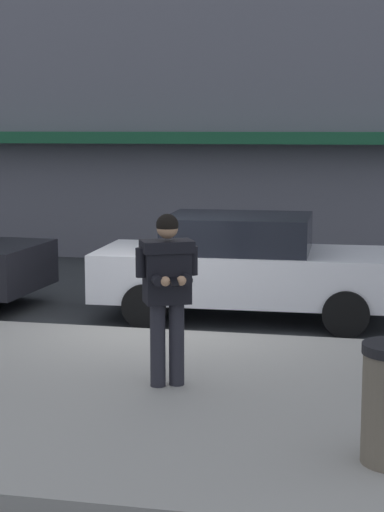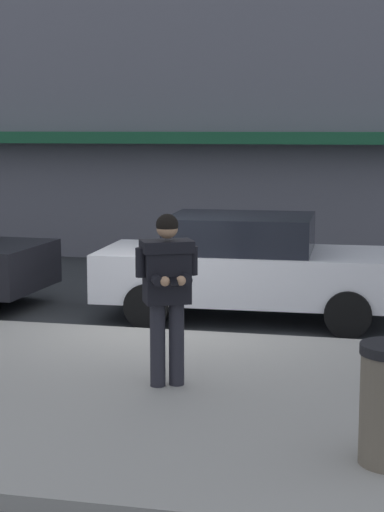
% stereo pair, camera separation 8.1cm
% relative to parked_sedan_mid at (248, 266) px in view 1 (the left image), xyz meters
% --- Properties ---
extents(ground_plane, '(80.00, 80.00, 0.00)m').
position_rel_parked_sedan_mid_xyz_m(ground_plane, '(-1.06, -1.27, -0.79)').
color(ground_plane, '#2B2D30').
extents(sidewalk, '(32.00, 5.30, 0.14)m').
position_rel_parked_sedan_mid_xyz_m(sidewalk, '(-0.06, -4.12, -0.72)').
color(sidewalk, '#99968E').
rests_on(sidewalk, ground).
extents(curb_paint_line, '(28.00, 0.12, 0.01)m').
position_rel_parked_sedan_mid_xyz_m(curb_paint_line, '(-0.06, -1.22, -0.79)').
color(curb_paint_line, silver).
rests_on(curb_paint_line, ground).
extents(storefront_facade, '(28.00, 4.70, 10.21)m').
position_rel_parked_sedan_mid_xyz_m(storefront_facade, '(-0.06, 7.22, 4.31)').
color(storefront_facade, slate).
rests_on(storefront_facade, ground).
extents(parked_sedan_mid, '(4.55, 2.03, 1.54)m').
position_rel_parked_sedan_mid_xyz_m(parked_sedan_mid, '(0.00, 0.00, 0.00)').
color(parked_sedan_mid, silver).
rests_on(parked_sedan_mid, ground).
extents(man_texting_on_phone, '(0.62, 0.65, 1.81)m').
position_rel_parked_sedan_mid_xyz_m(man_texting_on_phone, '(-0.27, -3.92, 0.46)').
color(man_texting_on_phone, '#23232B').
rests_on(man_texting_on_phone, sidewalk).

